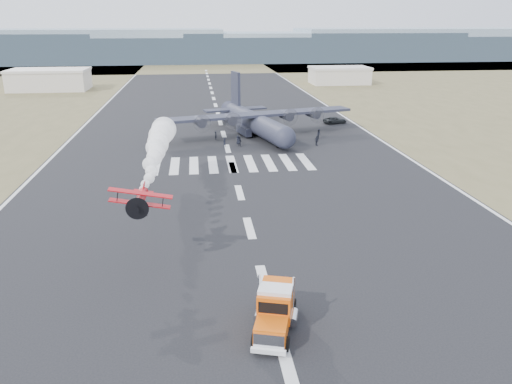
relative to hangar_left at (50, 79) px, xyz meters
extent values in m
plane|color=black|center=(52.00, -145.00, -3.41)|extent=(500.00, 500.00, 0.00)
cube|color=brown|center=(52.00, 85.00, -3.41)|extent=(500.00, 80.00, 0.00)
cube|color=gray|center=(-13.00, 115.00, 5.09)|extent=(150.00, 50.00, 17.00)
cube|color=gray|center=(52.00, 115.00, 3.09)|extent=(150.00, 50.00, 13.00)
cube|color=gray|center=(117.00, 115.00, 4.09)|extent=(150.00, 50.00, 15.00)
cube|color=gray|center=(182.00, 115.00, 5.09)|extent=(150.00, 50.00, 17.00)
cube|color=beige|center=(0.00, 0.00, -0.41)|extent=(24.00, 14.00, 6.00)
cube|color=beige|center=(0.00, 0.00, 2.89)|extent=(24.50, 14.50, 0.80)
cube|color=beige|center=(98.00, 5.00, -0.81)|extent=(20.00, 12.00, 5.20)
cube|color=beige|center=(98.00, 5.00, 2.09)|extent=(20.50, 12.50, 0.80)
cube|color=black|center=(52.07, -139.27, -2.88)|extent=(2.89, 6.61, 0.24)
cube|color=#F44E0E|center=(51.25, -142.05, -2.10)|extent=(2.79, 2.86, 1.26)
cube|color=silver|center=(50.91, -143.21, -2.20)|extent=(2.08, 0.74, 1.06)
cube|color=white|center=(50.85, -143.39, -2.88)|extent=(2.40, 0.96, 0.34)
cube|color=#F44E0E|center=(51.74, -140.38, -1.28)|extent=(2.81, 2.35, 2.13)
cube|color=black|center=(51.51, -141.17, -0.94)|extent=(2.07, 0.71, 0.87)
cube|color=white|center=(51.83, -140.10, -0.17)|extent=(2.76, 2.17, 0.48)
cube|color=#F44E0E|center=(52.24, -138.71, -1.57)|extent=(2.87, 2.54, 2.51)
cylinder|color=black|center=(50.08, -142.10, -2.88)|extent=(0.67, 1.13, 1.06)
cylinder|color=black|center=(52.21, -142.74, -2.88)|extent=(0.67, 1.13, 1.06)
cylinder|color=black|center=(51.23, -138.21, -2.88)|extent=(0.67, 1.13, 1.06)
cylinder|color=black|center=(53.36, -138.84, -2.88)|extent=(0.67, 1.13, 1.06)
cylinder|color=black|center=(51.50, -137.28, -2.88)|extent=(0.67, 1.13, 1.06)
cylinder|color=black|center=(53.63, -137.92, -2.88)|extent=(0.67, 1.13, 1.06)
cylinder|color=#A40A19|center=(41.42, -128.58, 3.20)|extent=(0.87, 4.51, 0.81)
sphere|color=black|center=(41.43, -128.40, 3.52)|extent=(0.63, 0.63, 0.63)
cylinder|color=black|center=(41.40, -130.74, 3.20)|extent=(0.91, 0.55, 0.90)
cylinder|color=black|center=(41.39, -131.06, 3.20)|extent=(1.98, 0.05, 1.98)
cube|color=#A40A19|center=(41.42, -128.94, 2.89)|extent=(5.35, 0.97, 1.01)
cube|color=#A40A19|center=(41.42, -129.21, 3.97)|extent=(5.52, 0.97, 1.05)
cube|color=#A40A19|center=(41.45, -126.52, 3.65)|extent=(0.10, 0.81, 0.90)
cube|color=#A40A19|center=(41.45, -126.52, 3.20)|extent=(1.81, 0.65, 0.07)
cylinder|color=black|center=(40.69, -129.30, 2.12)|extent=(0.11, 0.40, 0.40)
cylinder|color=black|center=(42.13, -129.31, 2.12)|extent=(0.11, 0.40, 0.40)
sphere|color=white|center=(41.45, -126.34, 3.20)|extent=(0.63, 0.63, 0.63)
sphere|color=white|center=(41.48, -124.18, 3.23)|extent=(0.87, 0.87, 0.87)
sphere|color=white|center=(41.51, -122.02, 3.26)|extent=(1.11, 1.11, 1.11)
sphere|color=white|center=(41.53, -119.86, 3.29)|extent=(1.35, 1.35, 1.35)
sphere|color=white|center=(41.56, -117.70, 3.31)|extent=(1.59, 1.59, 1.59)
sphere|color=white|center=(41.59, -115.54, 3.34)|extent=(1.83, 1.83, 1.83)
sphere|color=white|center=(41.61, -113.38, 3.37)|extent=(2.07, 2.07, 2.07)
sphere|color=white|center=(41.64, -111.22, 3.39)|extent=(2.31, 2.31, 2.31)
sphere|color=white|center=(41.67, -109.06, 3.42)|extent=(2.55, 2.55, 2.55)
sphere|color=white|center=(41.70, -106.90, 3.45)|extent=(2.79, 2.79, 2.79)
sphere|color=white|center=(41.72, -104.74, 3.47)|extent=(3.03, 3.03, 3.03)
sphere|color=white|center=(41.75, -102.58, 3.50)|extent=(3.27, 3.27, 3.27)
sphere|color=white|center=(41.78, -100.42, 3.53)|extent=(3.51, 3.51, 3.51)
cylinder|color=#212331|center=(58.25, -75.27, -0.87)|extent=(10.65, 27.47, 3.91)
sphere|color=#212331|center=(61.68, -88.52, -0.87)|extent=(3.91, 3.91, 3.91)
cone|color=#212331|center=(54.81, -62.03, -0.87)|extent=(5.26, 6.66, 3.91)
cube|color=#212331|center=(58.49, -76.22, 0.99)|extent=(38.88, 13.79, 0.49)
cylinder|color=#212331|center=(47.26, -79.64, 0.50)|extent=(2.64, 4.04, 1.76)
cylinder|color=#3F3F44|center=(47.75, -81.53, 0.50)|extent=(3.23, 0.88, 3.32)
cylinder|color=#212331|center=(52.94, -78.16, 0.50)|extent=(2.64, 4.04, 1.76)
cylinder|color=#3F3F44|center=(53.43, -80.06, 0.50)|extent=(3.23, 0.88, 3.32)
cylinder|color=#212331|center=(64.29, -75.22, 0.50)|extent=(2.64, 4.04, 1.76)
cylinder|color=#3F3F44|center=(64.78, -77.11, 0.50)|extent=(3.23, 0.88, 3.32)
cylinder|color=#212331|center=(69.97, -73.75, 0.50)|extent=(2.64, 4.04, 1.76)
cylinder|color=#3F3F44|center=(70.46, -75.64, 0.50)|extent=(3.23, 0.88, 3.32)
cube|color=#212331|center=(55.30, -63.92, 4.02)|extent=(1.67, 4.40, 7.82)
cube|color=#212331|center=(55.18, -63.45, -0.08)|extent=(13.98, 6.27, 0.34)
cube|color=#212331|center=(55.92, -74.87, -2.33)|extent=(2.61, 5.97, 1.56)
cylinder|color=black|center=(55.92, -74.87, -2.87)|extent=(0.74, 1.16, 1.08)
cube|color=#212331|center=(60.08, -73.79, -2.33)|extent=(2.61, 5.97, 1.56)
cylinder|color=black|center=(60.08, -73.79, -2.87)|extent=(0.74, 1.16, 1.08)
cylinder|color=black|center=(60.95, -85.68, -2.97)|extent=(0.60, 0.95, 0.88)
imported|color=black|center=(77.13, -65.18, -2.68)|extent=(5.66, 3.61, 1.45)
imported|color=black|center=(50.28, -77.92, -2.61)|extent=(0.48, 0.59, 1.60)
imported|color=black|center=(70.09, -79.05, -2.50)|extent=(0.56, 0.89, 1.82)
imported|color=black|center=(61.24, -84.74, -2.54)|extent=(1.23, 1.03, 1.74)
imported|color=black|center=(68.31, -84.62, -2.51)|extent=(0.96, 1.18, 1.79)
imported|color=black|center=(54.13, -81.63, -2.62)|extent=(0.81, 0.90, 1.58)
imported|color=black|center=(61.61, -81.93, -2.56)|extent=(0.83, 1.65, 1.70)
imported|color=black|center=(51.55, -83.71, -2.57)|extent=(0.79, 0.79, 1.68)
imported|color=black|center=(54.29, -83.56, -2.52)|extent=(1.01, 0.90, 1.77)
camera|label=1|loc=(46.61, -171.41, 18.38)|focal=35.00mm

